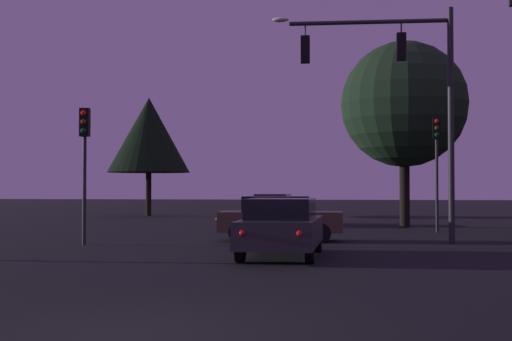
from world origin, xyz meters
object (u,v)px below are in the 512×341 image
object	(u,v)px
traffic_signal_mast_arm	(402,81)
tree_behind_sign	(149,135)
car_crossing_left	(280,218)
tree_center_horizon	(404,105)
traffic_light_corner_right	(437,151)
traffic_light_corner_left	(84,148)
car_far_lane	(273,209)
car_nearside_lane	(282,226)

from	to	relation	value
traffic_signal_mast_arm	tree_behind_sign	distance (m)	25.97
car_crossing_left	tree_center_horizon	world-z (taller)	tree_center_horizon
traffic_light_corner_right	car_crossing_left	bearing A→B (deg)	-136.10
traffic_signal_mast_arm	tree_center_horizon	size ratio (longest dim) A/B	0.89
car_crossing_left	tree_behind_sign	bearing A→B (deg)	118.28
car_crossing_left	tree_center_horizon	xyz separation A→B (m)	(4.74, 9.42, 4.91)
tree_center_horizon	traffic_light_corner_left	bearing A→B (deg)	-131.59
traffic_signal_mast_arm	traffic_light_corner_left	xyz separation A→B (m)	(-10.00, -2.10, -2.20)
car_crossing_left	traffic_signal_mast_arm	bearing A→B (deg)	-6.81
car_far_lane	tree_center_horizon	world-z (taller)	tree_center_horizon
tree_center_horizon	car_nearside_lane	bearing A→B (deg)	-105.06
tree_behind_sign	tree_center_horizon	bearing A→B (deg)	-35.23
traffic_light_corner_right	tree_center_horizon	size ratio (longest dim) A/B	0.54
traffic_signal_mast_arm	car_crossing_left	world-z (taller)	traffic_signal_mast_arm
traffic_signal_mast_arm	tree_behind_sign	world-z (taller)	tree_behind_sign
car_crossing_left	traffic_light_corner_left	bearing A→B (deg)	-156.38
car_far_lane	tree_center_horizon	bearing A→B (deg)	-8.03
tree_center_horizon	traffic_light_corner_right	bearing A→B (deg)	-74.63
traffic_signal_mast_arm	car_crossing_left	xyz separation A→B (m)	(-4.08, 0.49, -4.48)
traffic_light_corner_left	tree_center_horizon	size ratio (longest dim) A/B	0.50
traffic_signal_mast_arm	tree_behind_sign	size ratio (longest dim) A/B	0.98
traffic_light_corner_left	tree_center_horizon	xyz separation A→B (m)	(10.66, 12.01, 2.63)
traffic_light_corner_left	tree_behind_sign	size ratio (longest dim) A/B	0.55
traffic_light_corner_right	car_far_lane	xyz separation A→B (m)	(-7.34, 4.73, -2.52)
car_crossing_left	car_far_lane	world-z (taller)	same
traffic_light_corner_right	car_far_lane	world-z (taller)	traffic_light_corner_right
car_nearside_lane	car_crossing_left	xyz separation A→B (m)	(-0.71, 5.57, -0.00)
car_nearside_lane	car_far_lane	bearing A→B (deg)	98.08
car_nearside_lane	car_far_lane	xyz separation A→B (m)	(-2.25, 15.88, -0.00)
car_nearside_lane	tree_behind_sign	size ratio (longest dim) A/B	0.60
car_crossing_left	car_far_lane	size ratio (longest dim) A/B	1.00
traffic_light_corner_left	traffic_signal_mast_arm	bearing A→B (deg)	11.86
traffic_light_corner_left	traffic_light_corner_right	size ratio (longest dim) A/B	0.92
car_far_lane	traffic_light_corner_right	bearing A→B (deg)	-32.78
traffic_signal_mast_arm	traffic_light_corner_left	size ratio (longest dim) A/B	1.77
traffic_signal_mast_arm	car_nearside_lane	bearing A→B (deg)	-123.58
car_far_lane	traffic_light_corner_left	bearing A→B (deg)	-108.72
car_nearside_lane	tree_behind_sign	xyz separation A→B (m)	(-11.79, 26.17, 4.53)
traffic_light_corner_left	car_crossing_left	world-z (taller)	traffic_light_corner_left
traffic_light_corner_left	car_far_lane	bearing A→B (deg)	71.28
traffic_light_corner_right	tree_behind_sign	world-z (taller)	tree_behind_sign
traffic_light_corner_left	traffic_light_corner_right	xyz separation A→B (m)	(11.72, 8.17, 0.24)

